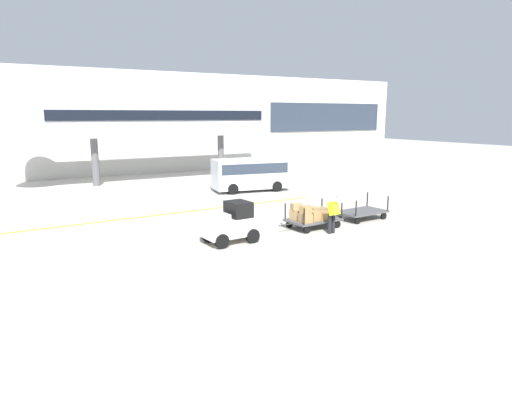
{
  "coord_description": "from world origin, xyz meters",
  "views": [
    {
      "loc": [
        -11.0,
        -12.51,
        4.86
      ],
      "look_at": [
        -1.16,
        4.88,
        0.84
      ],
      "focal_mm": 31.45,
      "sensor_mm": 36.0,
      "label": 1
    }
  ],
  "objects_px": {
    "baggage_cart_lead": "(311,215)",
    "baggage_cart_middle": "(361,212)",
    "baggage_tug": "(231,223)",
    "shuttle_van": "(250,172)",
    "safety_cone_far": "(228,210)",
    "baggage_handler": "(333,213)"
  },
  "relations": [
    {
      "from": "baggage_cart_lead",
      "to": "baggage_cart_middle",
      "type": "relative_size",
      "value": 1.0
    },
    {
      "from": "baggage_handler",
      "to": "shuttle_van",
      "type": "xyz_separation_m",
      "value": [
        2.22,
        11.13,
        0.37
      ]
    },
    {
      "from": "shuttle_van",
      "to": "baggage_cart_middle",
      "type": "bearing_deg",
      "value": -86.04
    },
    {
      "from": "baggage_cart_middle",
      "to": "baggage_handler",
      "type": "relative_size",
      "value": 1.95
    },
    {
      "from": "baggage_tug",
      "to": "baggage_cart_middle",
      "type": "relative_size",
      "value": 0.71
    },
    {
      "from": "safety_cone_far",
      "to": "baggage_cart_lead",
      "type": "bearing_deg",
      "value": -62.09
    },
    {
      "from": "shuttle_van",
      "to": "baggage_cart_lead",
      "type": "bearing_deg",
      "value": -103.83
    },
    {
      "from": "baggage_cart_middle",
      "to": "shuttle_van",
      "type": "distance_m",
      "value": 9.77
    },
    {
      "from": "baggage_cart_lead",
      "to": "baggage_handler",
      "type": "xyz_separation_m",
      "value": [
        0.21,
        -1.24,
        0.3
      ]
    },
    {
      "from": "safety_cone_far",
      "to": "baggage_tug",
      "type": "bearing_deg",
      "value": -114.37
    },
    {
      "from": "baggage_tug",
      "to": "shuttle_van",
      "type": "height_order",
      "value": "shuttle_van"
    },
    {
      "from": "baggage_handler",
      "to": "safety_cone_far",
      "type": "height_order",
      "value": "baggage_handler"
    },
    {
      "from": "baggage_cart_middle",
      "to": "safety_cone_far",
      "type": "height_order",
      "value": "baggage_cart_middle"
    },
    {
      "from": "baggage_handler",
      "to": "safety_cone_far",
      "type": "relative_size",
      "value": 2.84
    },
    {
      "from": "baggage_cart_middle",
      "to": "baggage_handler",
      "type": "bearing_deg",
      "value": -153.69
    },
    {
      "from": "baggage_cart_lead",
      "to": "shuttle_van",
      "type": "distance_m",
      "value": 10.21
    },
    {
      "from": "baggage_cart_lead",
      "to": "shuttle_van",
      "type": "bearing_deg",
      "value": 76.17
    },
    {
      "from": "baggage_tug",
      "to": "baggage_handler",
      "type": "xyz_separation_m",
      "value": [
        4.24,
        -0.93,
        0.11
      ]
    },
    {
      "from": "baggage_cart_middle",
      "to": "safety_cone_far",
      "type": "distance_m",
      "value": 6.42
    },
    {
      "from": "baggage_tug",
      "to": "baggage_handler",
      "type": "bearing_deg",
      "value": -12.31
    },
    {
      "from": "baggage_tug",
      "to": "shuttle_van",
      "type": "relative_size",
      "value": 0.43
    },
    {
      "from": "baggage_cart_lead",
      "to": "baggage_cart_middle",
      "type": "distance_m",
      "value": 3.12
    }
  ]
}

